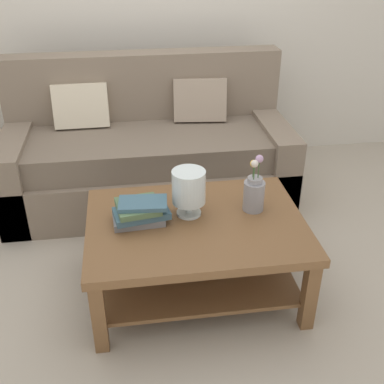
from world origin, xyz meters
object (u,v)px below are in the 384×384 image
at_px(coffee_table, 196,241).
at_px(flower_pitcher, 254,192).
at_px(couch, 148,153).
at_px(book_stack_main, 140,212).
at_px(glass_hurricane_vase, 189,188).

height_order(coffee_table, flower_pitcher, flower_pitcher).
relative_size(couch, coffee_table, 1.76).
xyz_separation_m(book_stack_main, flower_pitcher, (0.64, 0.04, 0.04)).
height_order(couch, coffee_table, couch).
bearing_deg(book_stack_main, glass_hurricane_vase, 9.19).
bearing_deg(coffee_table, flower_pitcher, 13.00).
relative_size(couch, flower_pitcher, 6.18).
bearing_deg(flower_pitcher, book_stack_main, -176.29).
bearing_deg(book_stack_main, flower_pitcher, 3.71).
height_order(book_stack_main, glass_hurricane_vase, glass_hurricane_vase).
xyz_separation_m(coffee_table, book_stack_main, (-0.30, 0.04, 0.20)).
relative_size(couch, glass_hurricane_vase, 7.82).
relative_size(coffee_table, flower_pitcher, 3.51).
height_order(couch, glass_hurricane_vase, couch).
xyz_separation_m(book_stack_main, glass_hurricane_vase, (0.27, 0.04, 0.10)).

